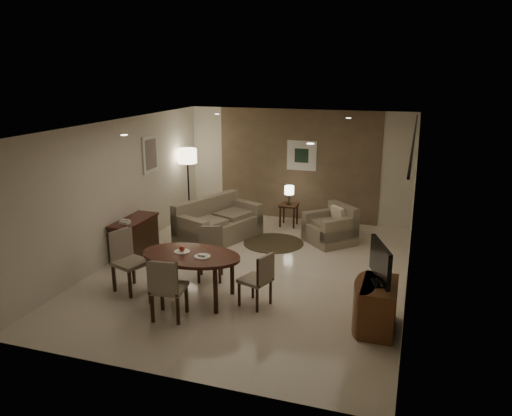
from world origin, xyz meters
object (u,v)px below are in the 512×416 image
(chair_near, at_px, (169,287))
(side_table, at_px, (289,215))
(dining_table, at_px, (192,277))
(chair_far, at_px, (210,255))
(tv_cabinet, at_px, (379,306))
(chair_left, at_px, (131,262))
(floor_lamp, at_px, (188,185))
(sofa, at_px, (219,220))
(armchair, at_px, (330,225))
(console_desk, at_px, (135,237))
(chair_right, at_px, (255,279))

(chair_near, xyz_separation_m, side_table, (0.57, 4.96, -0.23))
(dining_table, height_order, chair_far, chair_far)
(tv_cabinet, height_order, chair_near, chair_near)
(chair_left, bearing_deg, chair_far, -32.39)
(chair_near, height_order, chair_left, chair_left)
(floor_lamp, bearing_deg, sofa, -42.01)
(chair_far, xyz_separation_m, sofa, (-0.65, 2.01, -0.01))
(chair_left, height_order, armchair, chair_left)
(dining_table, xyz_separation_m, chair_near, (-0.05, -0.69, 0.11))
(chair_left, relative_size, armchair, 1.13)
(console_desk, bearing_deg, floor_lamp, 89.64)
(tv_cabinet, height_order, sofa, sofa)
(chair_left, bearing_deg, sofa, 10.85)
(console_desk, distance_m, side_table, 3.75)
(console_desk, bearing_deg, sofa, 47.98)
(chair_near, bearing_deg, chair_far, -97.96)
(dining_table, height_order, sofa, sofa)
(tv_cabinet, bearing_deg, dining_table, 178.70)
(dining_table, distance_m, chair_far, 0.81)
(console_desk, relative_size, tv_cabinet, 1.33)
(tv_cabinet, height_order, chair_far, chair_far)
(dining_table, bearing_deg, chair_far, 91.80)
(console_desk, relative_size, chair_far, 1.30)
(sofa, xyz_separation_m, floor_lamp, (-1.23, 1.11, 0.44))
(floor_lamp, bearing_deg, chair_near, -68.04)
(tv_cabinet, height_order, side_table, tv_cabinet)
(chair_near, height_order, chair_right, chair_near)
(sofa, relative_size, side_table, 3.62)
(chair_left, relative_size, chair_right, 1.17)
(chair_near, bearing_deg, console_desk, -55.58)
(console_desk, relative_size, chair_left, 1.16)
(tv_cabinet, distance_m, side_table, 4.97)
(chair_near, relative_size, floor_lamp, 0.55)
(tv_cabinet, bearing_deg, chair_left, 179.60)
(chair_far, bearing_deg, console_desk, 144.67)
(console_desk, relative_size, floor_lamp, 0.67)
(dining_table, height_order, side_table, dining_table)
(tv_cabinet, distance_m, floor_lamp, 6.33)
(tv_cabinet, distance_m, dining_table, 2.96)
(chair_far, distance_m, side_table, 3.51)
(tv_cabinet, xyz_separation_m, chair_far, (-2.99, 0.88, 0.11))
(sofa, relative_size, floor_lamp, 1.07)
(sofa, bearing_deg, chair_right, -125.80)
(tv_cabinet, relative_size, chair_right, 1.02)
(chair_left, bearing_deg, console_desk, 48.62)
(console_desk, bearing_deg, dining_table, -36.63)
(tv_cabinet, relative_size, chair_left, 0.87)
(chair_far, height_order, chair_right, chair_far)
(dining_table, xyz_separation_m, chair_left, (-1.10, -0.04, 0.13))
(sofa, xyz_separation_m, side_table, (1.20, 1.45, -0.18))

